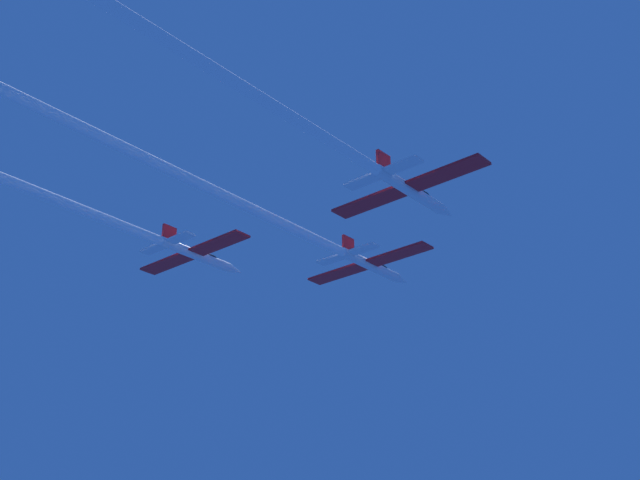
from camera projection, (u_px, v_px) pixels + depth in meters
The scene contains 3 objects.
jet_lead at pixel (242, 204), 92.88m from camera, with size 19.36×75.99×3.21m.
jet_left_wing at pixel (84, 210), 97.01m from camera, with size 19.36×61.78×3.21m.
jet_right_wing at pixel (249, 91), 71.79m from camera, with size 19.36×77.11×3.21m.
Camera 1 is at (61.52, -81.58, -42.67)m, focal length 45.68 mm.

